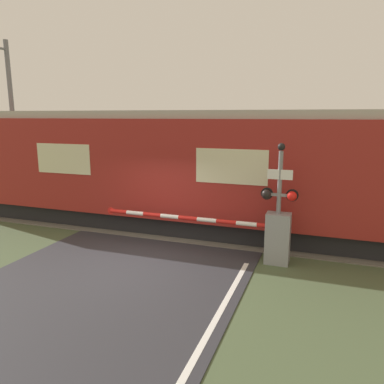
{
  "coord_description": "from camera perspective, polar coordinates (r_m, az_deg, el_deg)",
  "views": [
    {
      "loc": [
        4.37,
        -7.81,
        3.69
      ],
      "look_at": [
        0.88,
        1.94,
        1.55
      ],
      "focal_mm": 35.0,
      "sensor_mm": 36.0,
      "label": 1
    }
  ],
  "objects": [
    {
      "name": "crossing_barrier",
      "position": [
        9.73,
        10.86,
        -6.48
      ],
      "size": [
        5.21,
        0.44,
        1.3
      ],
      "color": "gray",
      "rests_on": "ground_plane"
    },
    {
      "name": "track_bed",
      "position": [
        12.67,
        -1.39,
        -5.17
      ],
      "size": [
        36.0,
        3.2,
        0.13
      ],
      "color": "#666056",
      "rests_on": "ground_plane"
    },
    {
      "name": "catenary_pole",
      "position": [
        18.6,
        -25.74,
        10.14
      ],
      "size": [
        0.2,
        1.9,
        6.83
      ],
      "color": "slate",
      "rests_on": "ground_plane"
    },
    {
      "name": "ground_plane",
      "position": [
        9.68,
        -8.97,
        -10.9
      ],
      "size": [
        80.0,
        80.0,
        0.0
      ],
      "primitive_type": "plane",
      "color": "#475638"
    },
    {
      "name": "train",
      "position": [
        11.69,
        7.65,
        3.03
      ],
      "size": [
        20.07,
        2.91,
        3.82
      ],
      "color": "black",
      "rests_on": "ground_plane"
    },
    {
      "name": "signal_post",
      "position": [
        9.44,
        13.13,
        -0.65
      ],
      "size": [
        0.92,
        0.26,
        3.03
      ],
      "color": "gray",
      "rests_on": "ground_plane"
    }
  ]
}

